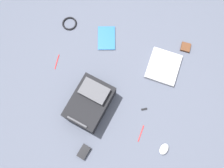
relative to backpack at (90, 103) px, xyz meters
name	(u,v)px	position (x,y,z in m)	size (l,w,h in m)	color
ground_plane	(114,90)	(-0.16, -0.18, -0.09)	(4.07, 4.07, 0.00)	#4C5160
backpack	(90,103)	(0.00, 0.00, 0.00)	(0.37, 0.46, 0.21)	black
laptop	(164,67)	(-0.53, -0.52, -0.08)	(0.29, 0.32, 0.03)	#929296
book_blue	(106,38)	(0.05, -0.65, -0.09)	(0.22, 0.27, 0.01)	silver
computer_mouse	(164,149)	(-0.70, 0.19, -0.07)	(0.07, 0.10, 0.04)	silver
cable_coil	(70,23)	(0.43, -0.69, -0.09)	(0.14, 0.14, 0.02)	black
power_brick	(84,152)	(-0.07, 0.40, -0.08)	(0.07, 0.11, 0.03)	black
pen_black	(141,133)	(-0.49, 0.12, -0.09)	(0.01, 0.01, 0.14)	red
pen_blue	(57,62)	(0.42, -0.29, -0.09)	(0.01, 0.01, 0.14)	red
earbud_pouch	(186,47)	(-0.69, -0.76, -0.08)	(0.09, 0.09, 0.02)	#59331E
usb_stick	(144,109)	(-0.46, -0.09, -0.09)	(0.02, 0.05, 0.01)	black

